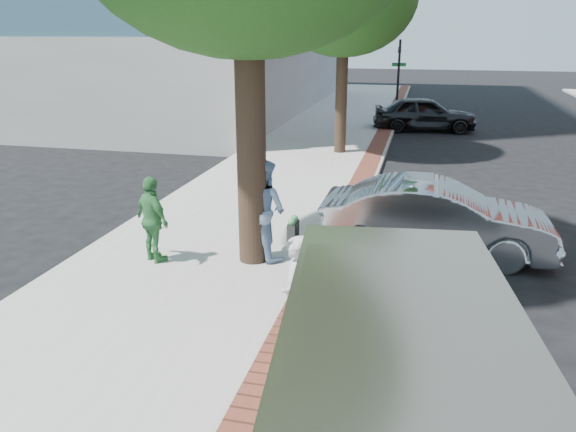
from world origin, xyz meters
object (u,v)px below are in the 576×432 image
(person_gray, at_px, (296,296))
(person_officer, at_px, (264,209))
(van, at_px, (401,401))
(sedan_silver, at_px, (436,219))
(person_green, at_px, (153,220))
(parking_meter, at_px, (293,244))
(bg_car, at_px, (424,114))

(person_gray, distance_m, person_officer, 3.37)
(person_gray, distance_m, van, 2.50)
(sedan_silver, distance_m, van, 6.46)
(person_gray, xyz_separation_m, van, (1.42, -2.06, 0.14))
(person_green, height_order, van, van)
(parking_meter, distance_m, person_green, 3.14)
(person_green, relative_size, van, 0.28)
(person_green, bearing_deg, sedan_silver, -126.34)
(parking_meter, bearing_deg, person_gray, -75.16)
(sedan_silver, height_order, bg_car, bg_car)
(person_gray, bearing_deg, sedan_silver, 144.74)
(sedan_silver, bearing_deg, parking_meter, 145.91)
(person_gray, relative_size, bg_car, 0.37)
(person_officer, relative_size, bg_car, 0.43)
(sedan_silver, xyz_separation_m, bg_car, (-0.36, 14.69, 0.02))
(person_officer, height_order, sedan_silver, person_officer)
(person_gray, bearing_deg, person_officer, -169.95)
(person_officer, height_order, van, van)
(person_officer, bearing_deg, person_green, 50.65)
(person_green, xyz_separation_m, bg_car, (4.66, 16.64, -0.20))
(bg_car, bearing_deg, person_officer, 163.62)
(parking_meter, xyz_separation_m, person_officer, (-0.99, 1.86, -0.11))
(sedan_silver, height_order, van, van)
(person_gray, bearing_deg, parking_meter, -178.12)
(parking_meter, xyz_separation_m, bg_car, (1.77, 17.83, -0.45))
(parking_meter, xyz_separation_m, van, (1.75, -3.30, -0.09))
(person_officer, xyz_separation_m, bg_car, (2.75, 15.97, -0.34))
(person_officer, height_order, bg_car, person_officer)
(person_officer, xyz_separation_m, van, (2.73, -5.16, 0.02))
(parking_meter, relative_size, van, 0.26)
(person_green, bearing_deg, person_gray, 175.42)
(sedan_silver, bearing_deg, bg_car, 1.38)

